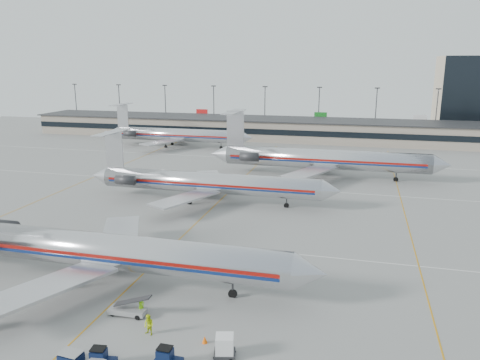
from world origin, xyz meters
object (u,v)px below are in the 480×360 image
(tug_center, at_px, (101,359))
(uld_container, at_px, (225,346))
(jet_second_row, at_px, (204,182))
(jet_foreground, at_px, (96,249))
(belt_loader, at_px, (128,310))

(tug_center, height_order, uld_container, uld_container)
(jet_second_row, height_order, tug_center, jet_second_row)
(jet_foreground, height_order, belt_loader, jet_foreground)
(uld_container, bearing_deg, jet_second_row, 96.72)
(jet_second_row, xyz_separation_m, belt_loader, (4.98, -36.82, -2.74))
(jet_foreground, relative_size, uld_container, 23.54)
(jet_foreground, xyz_separation_m, jet_second_row, (1.64, 31.04, -0.25))
(jet_second_row, bearing_deg, uld_container, -69.21)
(jet_second_row, height_order, uld_container, jet_second_row)
(jet_foreground, distance_m, tug_center, 15.93)
(tug_center, relative_size, belt_loader, 0.53)
(uld_container, bearing_deg, jet_foreground, 136.70)
(uld_container, distance_m, belt_loader, 11.09)
(jet_second_row, bearing_deg, tug_center, -81.53)
(tug_center, relative_size, uld_container, 1.10)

